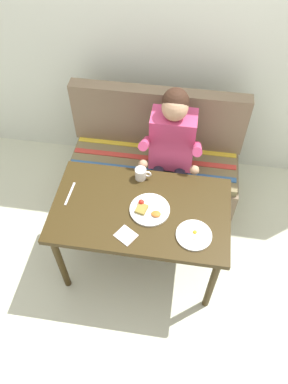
% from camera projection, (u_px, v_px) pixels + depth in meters
% --- Properties ---
extents(ground_plane, '(8.00, 8.00, 0.00)m').
position_uv_depth(ground_plane, '(141.00, 260.00, 3.04)').
color(ground_plane, beige).
extents(back_wall, '(4.40, 0.10, 2.60)m').
position_uv_depth(back_wall, '(166.00, 31.00, 2.80)').
color(back_wall, silver).
rests_on(back_wall, ground).
extents(table, '(1.20, 0.70, 0.73)m').
position_uv_depth(table, '(141.00, 215.00, 2.54)').
color(table, '#33260E').
rests_on(table, ground).
extents(couch, '(1.44, 0.56, 1.00)m').
position_uv_depth(couch, '(154.00, 166.00, 3.25)').
color(couch, '#77634C').
rests_on(couch, ground).
extents(person, '(0.45, 0.61, 1.21)m').
position_uv_depth(person, '(171.00, 148.00, 2.81)').
color(person, '#C03B69').
rests_on(person, ground).
extents(plate_breakfast, '(0.27, 0.27, 0.05)m').
position_uv_depth(plate_breakfast, '(149.00, 209.00, 2.45)').
color(plate_breakfast, white).
rests_on(plate_breakfast, table).
extents(plate_eggs, '(0.23, 0.23, 0.04)m').
position_uv_depth(plate_eggs, '(194.00, 235.00, 2.33)').
color(plate_eggs, white).
rests_on(plate_eggs, table).
extents(coffee_mug, '(0.12, 0.08, 0.09)m').
position_uv_depth(coffee_mug, '(141.00, 174.00, 2.60)').
color(coffee_mug, white).
rests_on(coffee_mug, table).
extents(napkin, '(0.16, 0.16, 0.01)m').
position_uv_depth(napkin, '(126.00, 235.00, 2.34)').
color(napkin, silver).
rests_on(napkin, table).
extents(knife, '(0.02, 0.20, 0.00)m').
position_uv_depth(knife, '(70.00, 194.00, 2.55)').
color(knife, silver).
rests_on(knife, table).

